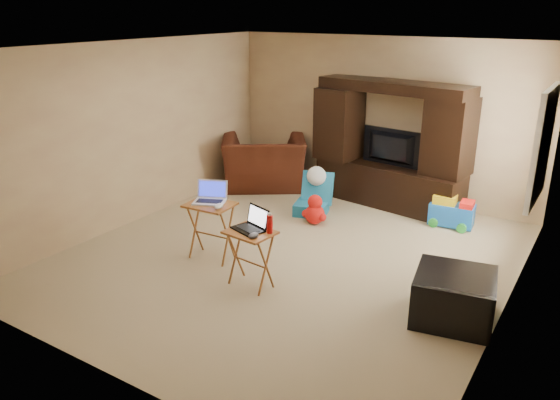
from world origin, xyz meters
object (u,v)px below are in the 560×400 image
Objects in this scene: recliner at (264,162)px; water_bottle at (270,224)px; mouse_left at (219,206)px; mouse_right at (254,235)px; child_rocker at (312,194)px; entertainment_center at (390,145)px; laptop_right at (248,220)px; plush_toy at (315,209)px; tray_table_left at (211,231)px; laptop_left at (209,193)px; tray_table_right at (251,259)px; television at (389,148)px; push_toy at (452,211)px; ottoman at (454,297)px.

water_bottle is at bearing 90.64° from recliner.
mouse_left is 0.83m from mouse_right.
child_rocker is at bearing 117.56° from recliner.
laptop_right is (-0.31, -3.25, -0.18)m from entertainment_center.
mouse_left is at bearing -108.20° from child_rocker.
recliner is 3.11× the size of plush_toy.
tray_table_left is 0.43m from mouse_left.
mouse_left is 1.09× the size of mouse_right.
laptop_left reaches higher than laptop_right.
laptop_right reaches higher than tray_table_right.
television is (-0.00, -0.04, -0.04)m from entertainment_center.
push_toy is (1.10, -0.31, -0.68)m from television.
laptop_right is at bearing -21.58° from mouse_left.
tray_table_right reaches higher than push_toy.
tray_table_right is at bearing 87.20° from recliner.
tray_table_left is at bearing 166.71° from water_bottle.
ottoman is 2.01× the size of laptop_left.
water_bottle is at bearing -87.41° from child_rocker.
laptop_right is (0.79, -0.33, -0.06)m from laptop_left.
ottoman is (0.70, -2.41, 0.01)m from push_toy.
tray_table_right is at bearing -120.33° from push_toy.
plush_toy is 3.30× the size of mouse_right.
entertainment_center is 6.27× the size of laptop_left.
recliner reaches higher than child_rocker.
ottoman is 3.74× the size of water_bottle.
entertainment_center reaches higher than laptop_left.
child_rocker is 0.96× the size of tray_table_right.
mouse_left is at bearing -100.74° from plush_toy.
water_bottle is (1.00, -0.24, 0.39)m from tray_table_left.
mouse_left is (1.22, -2.74, 0.30)m from recliner.
tray_table_left is 0.47m from laptop_left.
laptop_left reaches higher than push_toy.
laptop_left is at bearing -114.78° from child_rocker.
recliner reaches higher than water_bottle.
ottoman reaches higher than plush_toy.
push_toy is (3.20, -0.07, -0.21)m from recliner.
plush_toy is at bearing 148.10° from ottoman.
recliner is 2.08× the size of tray_table_right.
television reaches higher than laptop_right.
plush_toy is at bearing 104.46° from water_bottle.
television is 2.60× the size of laptop_left.
child_rocker is 4.70× the size of mouse_right.
mouse_right is (-0.14, -3.39, -0.27)m from entertainment_center.
laptop_right reaches higher than child_rocker.
mouse_left is at bearing -97.63° from entertainment_center.
tray_table_left is 1.08m from mouse_right.
child_rocker is 2.03m from laptop_left.
recliner is 2.84m from laptop_left.
tray_table_left reaches higher than ottoman.
laptop_right is (-0.04, 0.02, 0.44)m from tray_table_right.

